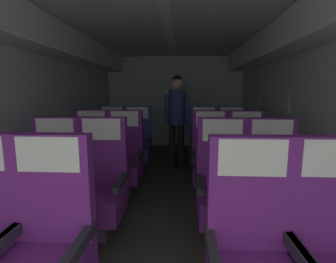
{
  "coord_description": "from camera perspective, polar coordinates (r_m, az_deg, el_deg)",
  "views": [
    {
      "loc": [
        0.19,
        0.38,
        1.34
      ],
      "look_at": [
        -0.01,
        3.81,
        0.79
      ],
      "focal_mm": 26.21,
      "sensor_mm": 36.0,
      "label": 1
    }
  ],
  "objects": [
    {
      "name": "seat_c_left_window",
      "position": [
        3.39,
        -17.54,
        -6.18
      ],
      "size": [
        0.48,
        0.5,
        1.11
      ],
      "color": "#38383D",
      "rests_on": "ground"
    },
    {
      "name": "seat_b_left_window",
      "position": [
        2.57,
        -25.05,
        -11.51
      ],
      "size": [
        0.48,
        0.5,
        1.11
      ],
      "color": "#38383D",
      "rests_on": "ground"
    },
    {
      "name": "seat_a_right_window",
      "position": [
        1.51,
        18.98,
        -26.56
      ],
      "size": [
        0.48,
        0.5,
        1.11
      ],
      "color": "#38383D",
      "rests_on": "ground"
    },
    {
      "name": "seat_c_right_aisle",
      "position": [
        3.28,
        17.76,
        -6.7
      ],
      "size": [
        0.48,
        0.5,
        1.11
      ],
      "color": "#38383D",
      "rests_on": "ground"
    },
    {
      "name": "seat_d_left_window",
      "position": [
        4.26,
        -13.07,
        -2.9
      ],
      "size": [
        0.48,
        0.5,
        1.11
      ],
      "color": "#38383D",
      "rests_on": "ground"
    },
    {
      "name": "seat_b_left_aisle",
      "position": [
        2.41,
        -15.42,
        -12.32
      ],
      "size": [
        0.48,
        0.5,
        1.11
      ],
      "color": "#38383D",
      "rests_on": "ground"
    },
    {
      "name": "seat_d_right_window",
      "position": [
        4.08,
        8.29,
        -3.28
      ],
      "size": [
        0.48,
        0.5,
        1.11
      ],
      "color": "#38383D",
      "rests_on": "ground"
    },
    {
      "name": "seat_c_left_aisle",
      "position": [
        3.26,
        -10.21,
        -6.5
      ],
      "size": [
        0.48,
        0.5,
        1.11
      ],
      "color": "#38383D",
      "rests_on": "ground"
    },
    {
      "name": "seat_d_right_aisle",
      "position": [
        4.15,
        14.5,
        -3.27
      ],
      "size": [
        0.48,
        0.5,
        1.11
      ],
      "color": "#38383D",
      "rests_on": "ground"
    },
    {
      "name": "seat_d_left_aisle",
      "position": [
        4.16,
        -7.21,
        -3.03
      ],
      "size": [
        0.48,
        0.5,
        1.11
      ],
      "color": "#38383D",
      "rests_on": "ground"
    },
    {
      "name": "fuselage_shell",
      "position": [
        3.14,
        -0.17,
        14.48
      ],
      "size": [
        3.44,
        6.54,
        2.25
      ],
      "color": "silver",
      "rests_on": "ground"
    },
    {
      "name": "seat_b_right_aisle",
      "position": [
        2.43,
        23.04,
        -12.6
      ],
      "size": [
        0.48,
        0.5,
        1.11
      ],
      "color": "#38383D",
      "rests_on": "ground"
    },
    {
      "name": "seat_c_right_window",
      "position": [
        3.19,
        9.73,
        -6.82
      ],
      "size": [
        0.48,
        0.5,
        1.11
      ],
      "color": "#38383D",
      "rests_on": "ground"
    },
    {
      "name": "seat_b_right_window",
      "position": [
        2.32,
        12.49,
        -13.08
      ],
      "size": [
        0.48,
        0.5,
        1.11
      ],
      "color": "#38383D",
      "rests_on": "ground"
    },
    {
      "name": "ground",
      "position": [
        3.17,
        -0.45,
        -15.98
      ],
      "size": [
        3.56,
        6.89,
        0.02
      ],
      "primitive_type": "cube",
      "color": "#3D3833"
    },
    {
      "name": "seat_a_left_aisle",
      "position": [
        1.64,
        -26.57,
        -23.81
      ],
      "size": [
        0.48,
        0.5,
        1.11
      ],
      "color": "#38383D",
      "rests_on": "ground"
    },
    {
      "name": "flight_attendant",
      "position": [
        4.35,
        2.05,
        4.76
      ],
      "size": [
        0.43,
        0.28,
        1.63
      ],
      "rotation": [
        0.0,
        0.0,
        2.83
      ],
      "color": "black",
      "rests_on": "ground"
    }
  ]
}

